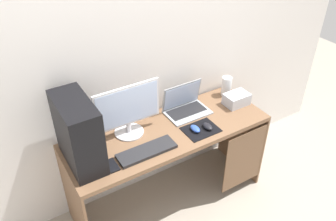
% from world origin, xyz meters
% --- Properties ---
extents(ground_plane, '(8.00, 8.00, 0.00)m').
position_xyz_m(ground_plane, '(0.00, 0.00, 0.00)').
color(ground_plane, '#9E9384').
extents(wall_back, '(4.00, 0.05, 2.60)m').
position_xyz_m(wall_back, '(0.00, 0.32, 1.30)').
color(wall_back, silver).
rests_on(wall_back, ground_plane).
extents(desk, '(1.57, 0.56, 0.74)m').
position_xyz_m(desk, '(0.02, -0.01, 0.60)').
color(desk, brown).
rests_on(desk, ground_plane).
extents(pc_tower, '(0.20, 0.44, 0.47)m').
position_xyz_m(pc_tower, '(-0.66, 0.02, 0.98)').
color(pc_tower, black).
rests_on(pc_tower, desk).
extents(monitor, '(0.50, 0.22, 0.40)m').
position_xyz_m(monitor, '(-0.26, 0.12, 0.94)').
color(monitor, silver).
rests_on(monitor, desk).
extents(laptop, '(0.35, 0.23, 0.23)m').
position_xyz_m(laptop, '(0.25, 0.14, 0.79)').
color(laptop, '#9EA3A8').
rests_on(laptop, desk).
extents(speaker, '(0.08, 0.08, 0.17)m').
position_xyz_m(speaker, '(0.69, 0.17, 0.82)').
color(speaker, white).
rests_on(speaker, desk).
extents(projector, '(0.20, 0.14, 0.10)m').
position_xyz_m(projector, '(0.67, 0.01, 0.79)').
color(projector, '#B7BCC6').
rests_on(projector, desk).
extents(keyboard, '(0.42, 0.14, 0.02)m').
position_xyz_m(keyboard, '(-0.25, -0.13, 0.75)').
color(keyboard, '#232326').
rests_on(keyboard, desk).
extents(mousepad, '(0.26, 0.20, 0.00)m').
position_xyz_m(mousepad, '(0.21, -0.12, 0.74)').
color(mousepad, black).
rests_on(mousepad, desk).
extents(mouse_left, '(0.06, 0.10, 0.03)m').
position_xyz_m(mouse_left, '(0.17, -0.11, 0.76)').
color(mouse_left, '#2D51B2').
rests_on(mouse_left, mousepad).
extents(mouse_right, '(0.06, 0.10, 0.03)m').
position_xyz_m(mouse_right, '(0.26, -0.14, 0.76)').
color(mouse_right, black).
rests_on(mouse_right, mousepad).
extents(cell_phone, '(0.07, 0.13, 0.01)m').
position_xyz_m(cell_phone, '(-0.52, -0.13, 0.75)').
color(cell_phone, black).
rests_on(cell_phone, desk).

